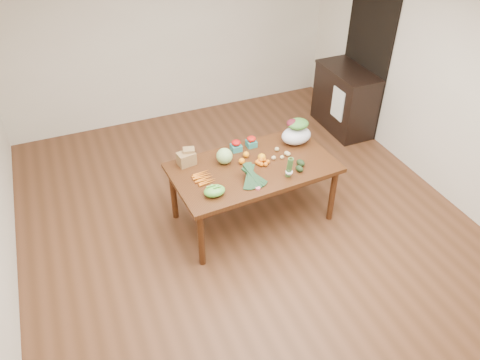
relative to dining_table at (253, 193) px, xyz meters
name	(u,v)px	position (x,y,z in m)	size (l,w,h in m)	color
floor	(251,232)	(-0.12, -0.22, -0.38)	(6.00, 6.00, 0.00)	brown
room_walls	(253,131)	(-0.12, -0.22, 0.97)	(5.02, 6.02, 2.70)	white
dining_table	(253,193)	(0.00, 0.00, 0.00)	(1.78, 0.99, 0.75)	#44280F
doorway_dark	(366,60)	(2.36, 1.38, 0.68)	(0.02, 1.00, 2.10)	black
cabinet	(345,100)	(2.10, 1.38, 0.10)	(0.52, 1.02, 0.94)	black
dish_towel	(338,104)	(1.84, 1.18, 0.18)	(0.02, 0.28, 0.45)	white
paper_bag	(186,157)	(-0.66, 0.31, 0.46)	(0.25, 0.21, 0.18)	olive
cabbage	(224,156)	(-0.27, 0.18, 0.46)	(0.18, 0.18, 0.18)	#B4D87C
strawberry_basket_a	(236,146)	(-0.06, 0.36, 0.43)	(0.11, 0.11, 0.10)	#B6120C
strawberry_basket_b	(251,142)	(0.14, 0.37, 0.43)	(0.11, 0.11, 0.10)	red
orange_a	(242,161)	(-0.10, 0.09, 0.41)	(0.07, 0.07, 0.07)	orange
orange_b	(246,154)	(-0.01, 0.19, 0.41)	(0.07, 0.07, 0.07)	orange
orange_c	(262,157)	(0.13, 0.06, 0.42)	(0.09, 0.09, 0.09)	#FFA30F
mandarin_cluster	(261,161)	(0.09, 0.01, 0.41)	(0.18, 0.18, 0.08)	orange
carrots	(204,178)	(-0.57, -0.01, 0.39)	(0.22, 0.24, 0.03)	orange
snap_pea_bag	(214,191)	(-0.56, -0.31, 0.43)	(0.22, 0.17, 0.10)	green
kale_bunch	(254,178)	(-0.13, -0.29, 0.45)	(0.32, 0.40, 0.16)	black
asparagus_bundle	(289,167)	(0.26, -0.33, 0.50)	(0.08, 0.08, 0.25)	#4A823B
potato_a	(274,158)	(0.26, 0.03, 0.40)	(0.05, 0.05, 0.04)	#D4B97A
potato_b	(282,157)	(0.35, 0.01, 0.40)	(0.05, 0.04, 0.04)	tan
potato_c	(287,153)	(0.43, 0.05, 0.40)	(0.06, 0.05, 0.05)	tan
potato_d	(277,149)	(0.37, 0.17, 0.40)	(0.06, 0.05, 0.05)	tan
potato_e	(288,154)	(0.44, 0.03, 0.40)	(0.06, 0.05, 0.05)	tan
avocado_a	(299,169)	(0.42, -0.28, 0.41)	(0.07, 0.10, 0.07)	black
avocado_b	(301,163)	(0.48, -0.19, 0.41)	(0.07, 0.11, 0.07)	black
salad_bag	(296,133)	(0.65, 0.24, 0.51)	(0.36, 0.27, 0.28)	silver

